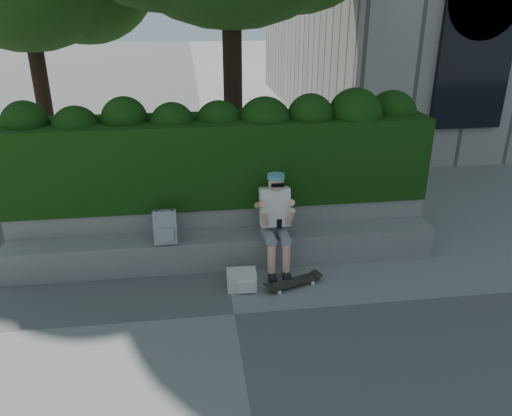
{
  "coord_description": "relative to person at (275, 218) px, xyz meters",
  "views": [
    {
      "loc": [
        -0.42,
        -5.02,
        3.53
      ],
      "look_at": [
        0.4,
        1.0,
        0.95
      ],
      "focal_mm": 35.0,
      "sensor_mm": 36.0,
      "label": 1
    }
  ],
  "objects": [
    {
      "name": "ground",
      "position": [
        -0.68,
        -1.07,
        -0.75
      ],
      "size": [
        80.0,
        80.0,
        0.0
      ],
      "primitive_type": "plane",
      "color": "slate",
      "rests_on": "ground"
    },
    {
      "name": "bench_ledge",
      "position": [
        -0.68,
        0.18,
        -0.53
      ],
      "size": [
        6.0,
        0.45,
        0.45
      ],
      "primitive_type": "cube",
      "color": "gray",
      "rests_on": "ground"
    },
    {
      "name": "planter_wall",
      "position": [
        -0.68,
        0.66,
        -0.38
      ],
      "size": [
        6.0,
        0.5,
        0.75
      ],
      "primitive_type": "cube",
      "color": "gray",
      "rests_on": "ground"
    },
    {
      "name": "hedge",
      "position": [
        -0.68,
        0.88,
        0.6
      ],
      "size": [
        6.0,
        1.0,
        1.2
      ],
      "primitive_type": "cube",
      "color": "black",
      "rests_on": "planter_wall"
    },
    {
      "name": "person",
      "position": [
        0.0,
        0.0,
        0.0
      ],
      "size": [
        0.4,
        0.76,
        1.38
      ],
      "color": "slate",
      "rests_on": "ground"
    },
    {
      "name": "skateboard",
      "position": [
        0.16,
        -0.54,
        -0.69
      ],
      "size": [
        0.74,
        0.41,
        0.08
      ],
      "rotation": [
        0.0,
        0.0,
        0.34
      ],
      "color": "black",
      "rests_on": "ground"
    },
    {
      "name": "backpack_plaid",
      "position": [
        -1.49,
        0.08,
        -0.07
      ],
      "size": [
        0.31,
        0.17,
        0.46
      ],
      "primitive_type": "cube",
      "rotation": [
        0.0,
        0.0,
        0.0
      ],
      "color": "#ACADB1",
      "rests_on": "bench_ledge"
    },
    {
      "name": "backpack_ground",
      "position": [
        -0.52,
        -0.49,
        -0.63
      ],
      "size": [
        0.39,
        0.28,
        0.25
      ],
      "primitive_type": "cube",
      "rotation": [
        0.0,
        0.0,
        -0.04
      ],
      "color": "beige",
      "rests_on": "ground"
    }
  ]
}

